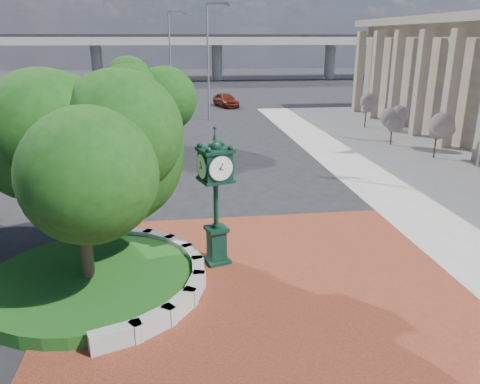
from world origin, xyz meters
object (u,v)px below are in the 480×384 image
object	(u,v)px
post_clock	(216,192)
street_lamp_far	(172,51)
parked_car	(226,100)
street_lamp_near	(210,53)

from	to	relation	value
post_clock	street_lamp_far	size ratio (longest dim) A/B	0.46
parked_car	street_lamp_near	world-z (taller)	street_lamp_near
parked_car	street_lamp_near	distance (m)	9.84
street_lamp_near	parked_car	bearing A→B (deg)	75.13
street_lamp_far	parked_car	bearing A→B (deg)	-25.83
post_clock	street_lamp_far	xyz separation A→B (m)	(-1.32, 38.81, 3.21)
parked_car	street_lamp_near	bearing A→B (deg)	-120.28
street_lamp_near	street_lamp_far	size ratio (longest dim) A/B	1.01
parked_car	street_lamp_far	world-z (taller)	street_lamp_far
parked_car	street_lamp_far	size ratio (longest dim) A/B	0.44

